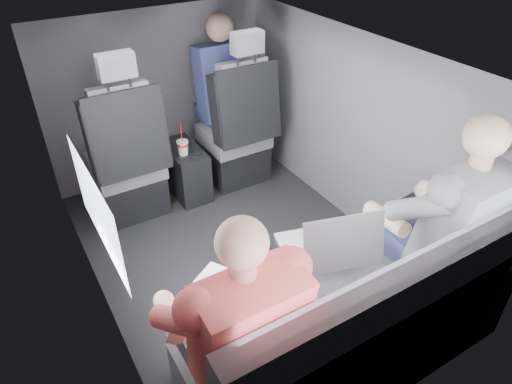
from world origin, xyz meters
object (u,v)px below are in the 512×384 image
center_console (186,171)px  laptop_silver (328,244)px  passenger_rear_left (231,327)px  front_seat_right (237,136)px  front_seat_left (128,166)px  soda_cup (183,148)px  laptop_black (420,211)px  laptop_white (219,296)px  passenger_rear_right (438,225)px  passenger_front_right (222,83)px  rear_bench (350,334)px

center_console → laptop_silver: (0.05, -1.66, 0.44)m
passenger_rear_left → laptop_silver: bearing=16.3°
front_seat_right → center_console: bearing=174.9°
front_seat_left → soda_cup: (0.41, -0.06, 0.07)m
laptop_black → front_seat_right: bearing=97.3°
laptop_white → passenger_rear_right: size_ratio=0.36×
center_console → soda_cup: soda_cup is taller
center_console → passenger_front_right: size_ratio=0.56×
rear_bench → passenger_rear_right: size_ratio=1.23×
laptop_white → passenger_rear_left: size_ratio=0.38×
laptop_black → passenger_rear_left: size_ratio=0.27×
front_seat_right → passenger_rear_left: 2.09m
passenger_front_right → laptop_white: bearing=-118.1°
center_console → soda_cup: size_ratio=1.82×
soda_cup → passenger_front_right: bearing=32.2°
rear_bench → passenger_rear_left: passenger_rear_left is taller
soda_cup → passenger_rear_right: bearing=-69.6°
front_seat_right → laptop_white: (-1.00, -1.64, 0.23)m
front_seat_left → passenger_front_right: bearing=15.7°
passenger_rear_left → passenger_rear_right: size_ratio=0.95×
center_console → passenger_rear_right: (0.61, -1.85, 0.46)m
front_seat_right → rear_bench: (-0.45, -1.90, -0.09)m
front_seat_left → laptop_black: size_ratio=3.79×
laptop_white → laptop_black: laptop_white is taller
passenger_rear_right → soda_cup: bearing=110.4°
laptop_silver → passenger_rear_right: size_ratio=0.35×
laptop_black → passenger_rear_right: (-0.05, -0.16, 0.03)m
front_seat_right → passenger_rear_right: 1.83m
passenger_rear_right → passenger_front_right: 2.07m
rear_bench → soda_cup: bearing=91.3°
rear_bench → passenger_front_right: 2.25m
front_seat_right → soda_cup: size_ratio=4.79×
passenger_rear_right → passenger_front_right: (-0.14, 2.07, 0.10)m
rear_bench → center_console: bearing=90.0°
laptop_white → rear_bench: bearing=-25.6°
rear_bench → passenger_front_right: bearing=77.8°
front_seat_left → front_seat_right: size_ratio=1.00×
front_seat_right → passenger_rear_left: front_seat_right is taller
soda_cup → laptop_black: 1.75m
passenger_rear_right → laptop_silver: bearing=161.4°
laptop_black → laptop_white: bearing=179.4°
soda_cup → laptop_white: 1.67m
center_console → rear_bench: bearing=-90.0°
rear_bench → passenger_rear_right: 0.71m
front_seat_left → passenger_rear_right: (1.06, -1.81, 0.26)m
front_seat_left → front_seat_right: bearing=0.0°
center_console → passenger_rear_left: 1.98m
soda_cup → passenger_rear_left: size_ratio=0.21×
passenger_rear_right → laptop_white: bearing=171.7°
rear_bench → front_seat_left: bearing=103.3°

